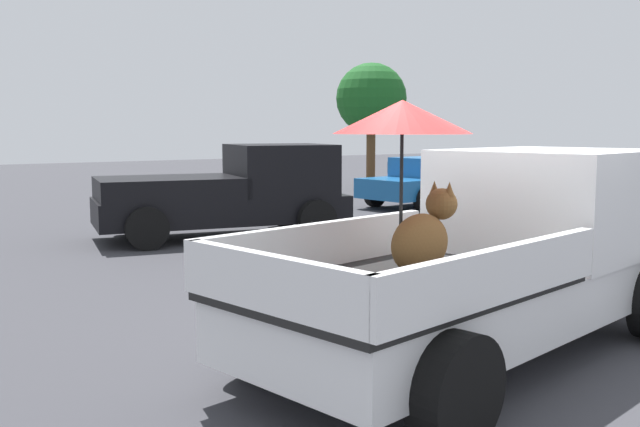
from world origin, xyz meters
TOP-DOWN VIEW (x-y plane):
  - ground_plane at (0.00, 0.00)m, footprint 80.00×80.00m
  - pickup_truck_main at (0.45, 0.09)m, footprint 5.31×3.00m
  - pickup_truck_red at (1.50, 7.88)m, footprint 5.06×2.91m
  - parked_sedan_near at (8.61, 9.77)m, footprint 4.48×2.37m
  - tree_by_lot at (10.80, 15.37)m, footprint 2.49×2.49m

SIDE VIEW (x-z plane):
  - ground_plane at x=0.00m, z-range 0.00..0.00m
  - parked_sedan_near at x=8.61m, z-range 0.08..1.41m
  - pickup_truck_red at x=1.50m, z-range -0.03..1.77m
  - pickup_truck_main at x=0.45m, z-range -0.21..2.15m
  - tree_by_lot at x=10.80m, z-range 0.93..5.33m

